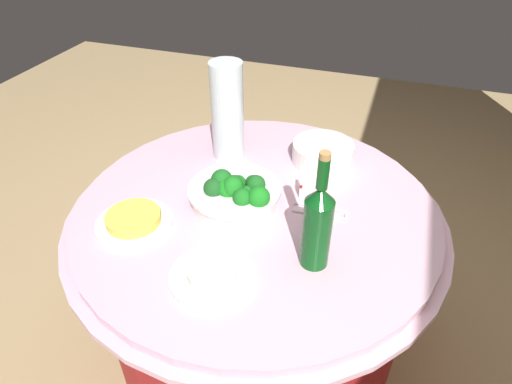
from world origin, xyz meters
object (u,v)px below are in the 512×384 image
object	(u,v)px
label_placard_front	(301,186)
plate_stack	(323,153)
serving_tongs	(322,212)
decorative_fruit_vase	(228,114)
wine_bottle	(317,224)
food_plate_fried_egg	(134,220)
broccoli_bowl	(235,193)
food_plate_rice	(213,274)

from	to	relation	value
label_placard_front	plate_stack	bearing A→B (deg)	173.08
serving_tongs	label_placard_front	bearing A→B (deg)	-129.96
plate_stack	decorative_fruit_vase	xyz separation A→B (m)	(0.07, -0.32, 0.13)
wine_bottle	food_plate_fried_egg	distance (m)	0.54
broccoli_bowl	serving_tongs	distance (m)	0.26
decorative_fruit_vase	food_plate_rice	xyz separation A→B (m)	(0.55, 0.17, -0.15)
broccoli_bowl	label_placard_front	xyz separation A→B (m)	(-0.12, 0.17, -0.02)
broccoli_bowl	food_plate_fried_egg	size ratio (longest dim) A/B	1.27
serving_tongs	label_placard_front	world-z (taller)	label_placard_front
decorative_fruit_vase	broccoli_bowl	bearing A→B (deg)	25.45
wine_bottle	decorative_fruit_vase	xyz separation A→B (m)	(-0.42, -0.40, 0.03)
wine_bottle	plate_stack	bearing A→B (deg)	-170.63
plate_stack	serving_tongs	world-z (taller)	plate_stack
food_plate_fried_egg	label_placard_front	world-z (taller)	label_placard_front
decorative_fruit_vase	food_plate_fried_egg	size ratio (longest dim) A/B	1.55
broccoli_bowl	food_plate_rice	size ratio (longest dim) A/B	1.27
decorative_fruit_vase	serving_tongs	bearing A→B (deg)	60.84
food_plate_rice	plate_stack	bearing A→B (deg)	166.59
plate_stack	wine_bottle	distance (m)	0.50
serving_tongs	label_placard_front	xyz separation A→B (m)	(-0.07, -0.08, 0.03)
plate_stack	decorative_fruit_vase	size ratio (longest dim) A/B	0.62
plate_stack	food_plate_fried_egg	distance (m)	0.67
broccoli_bowl	food_plate_fried_egg	bearing A→B (deg)	-54.10
serving_tongs	label_placard_front	distance (m)	0.11
serving_tongs	food_plate_rice	bearing A→B (deg)	-31.19
plate_stack	food_plate_rice	world-z (taller)	plate_stack
wine_bottle	serving_tongs	xyz separation A→B (m)	(-0.21, -0.02, -0.12)
plate_stack	label_placard_front	bearing A→B (deg)	-6.92
label_placard_front	food_plate_rice	bearing A→B (deg)	-16.56
food_plate_rice	serving_tongs	bearing A→B (deg)	148.81
broccoli_bowl	serving_tongs	size ratio (longest dim) A/B	1.67
food_plate_rice	label_placard_front	world-z (taller)	label_placard_front
wine_bottle	food_plate_rice	distance (m)	0.29
wine_bottle	food_plate_rice	size ratio (longest dim) A/B	1.53
plate_stack	serving_tongs	distance (m)	0.29
wine_bottle	food_plate_fried_egg	size ratio (longest dim) A/B	1.53
food_plate_fried_egg	plate_stack	bearing A→B (deg)	138.80
decorative_fruit_vase	food_plate_rice	size ratio (longest dim) A/B	1.55
wine_bottle	serving_tongs	world-z (taller)	wine_bottle
wine_bottle	decorative_fruit_vase	world-z (taller)	decorative_fruit_vase
broccoli_bowl	food_plate_fried_egg	xyz separation A→B (m)	(0.18, -0.25, -0.03)
plate_stack	wine_bottle	bearing A→B (deg)	9.37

